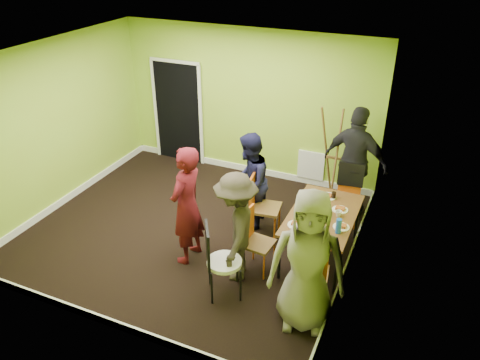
# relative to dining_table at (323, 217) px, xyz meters

# --- Properties ---
(ground) EXTENTS (5.00, 5.00, 0.00)m
(ground) POSITION_rel_dining_table_xyz_m (-2.05, -0.13, -0.70)
(ground) COLOR black
(ground) RESTS_ON ground
(room_walls) EXTENTS (5.04, 4.54, 2.82)m
(room_walls) POSITION_rel_dining_table_xyz_m (-2.07, -0.08, 0.29)
(room_walls) COLOR #9CC031
(room_walls) RESTS_ON ground
(dining_table) EXTENTS (0.90, 1.50, 0.75)m
(dining_table) POSITION_rel_dining_table_xyz_m (0.00, 0.00, 0.00)
(dining_table) COLOR black
(dining_table) RESTS_ON ground
(chair_left_far) EXTENTS (0.50, 0.49, 1.06)m
(chair_left_far) POSITION_rel_dining_table_xyz_m (-1.02, 0.20, -0.10)
(chair_left_far) COLOR orange
(chair_left_far) RESTS_ON ground
(chair_left_near) EXTENTS (0.43, 0.42, 0.94)m
(chair_left_near) POSITION_rel_dining_table_xyz_m (-0.80, -0.61, -0.17)
(chair_left_near) COLOR orange
(chair_left_near) RESTS_ON ground
(chair_back_end) EXTENTS (0.45, 0.52, 1.00)m
(chair_back_end) POSITION_rel_dining_table_xyz_m (0.13, 1.23, 0.01)
(chair_back_end) COLOR orange
(chair_back_end) RESTS_ON ground
(chair_front_end) EXTENTS (0.47, 0.47, 0.99)m
(chair_front_end) POSITION_rel_dining_table_xyz_m (0.15, -1.05, -0.14)
(chair_front_end) COLOR orange
(chair_front_end) RESTS_ON ground
(chair_bentwood) EXTENTS (0.57, 0.56, 1.06)m
(chair_bentwood) POSITION_rel_dining_table_xyz_m (-1.01, -1.29, -0.11)
(chair_bentwood) COLOR black
(chair_bentwood) RESTS_ON ground
(easel) EXTENTS (0.70, 0.66, 1.76)m
(easel) POSITION_rel_dining_table_xyz_m (-0.19, 1.68, 0.17)
(easel) COLOR brown
(easel) RESTS_ON ground
(plate_near_left) EXTENTS (0.24, 0.24, 0.01)m
(plate_near_left) POSITION_rel_dining_table_xyz_m (-0.32, 0.46, 0.06)
(plate_near_left) COLOR white
(plate_near_left) RESTS_ON dining_table
(plate_near_right) EXTENTS (0.25, 0.25, 0.01)m
(plate_near_right) POSITION_rel_dining_table_xyz_m (-0.25, -0.43, 0.06)
(plate_near_right) COLOR white
(plate_near_right) RESTS_ON dining_table
(plate_far_back) EXTENTS (0.26, 0.26, 0.01)m
(plate_far_back) POSITION_rel_dining_table_xyz_m (-0.06, 0.49, 0.06)
(plate_far_back) COLOR white
(plate_far_back) RESTS_ON dining_table
(plate_far_front) EXTENTS (0.26, 0.26, 0.01)m
(plate_far_front) POSITION_rel_dining_table_xyz_m (0.07, -0.59, 0.06)
(plate_far_front) COLOR white
(plate_far_front) RESTS_ON dining_table
(plate_wall_back) EXTENTS (0.23, 0.23, 0.01)m
(plate_wall_back) POSITION_rel_dining_table_xyz_m (0.20, 0.20, 0.06)
(plate_wall_back) COLOR white
(plate_wall_back) RESTS_ON dining_table
(plate_wall_front) EXTENTS (0.22, 0.22, 0.01)m
(plate_wall_front) POSITION_rel_dining_table_xyz_m (0.31, -0.23, 0.06)
(plate_wall_front) COLOR white
(plate_wall_front) RESTS_ON dining_table
(thermos) EXTENTS (0.07, 0.07, 0.22)m
(thermos) POSITION_rel_dining_table_xyz_m (-0.01, -0.01, 0.16)
(thermos) COLOR white
(thermos) RESTS_ON dining_table
(blue_bottle) EXTENTS (0.08, 0.08, 0.21)m
(blue_bottle) POSITION_rel_dining_table_xyz_m (0.30, -0.37, 0.16)
(blue_bottle) COLOR #184FB4
(blue_bottle) RESTS_ON dining_table
(orange_bottle) EXTENTS (0.03, 0.03, 0.07)m
(orange_bottle) POSITION_rel_dining_table_xyz_m (-0.13, 0.21, 0.09)
(orange_bottle) COLOR orange
(orange_bottle) RESTS_ON dining_table
(glass_mid) EXTENTS (0.06, 0.06, 0.09)m
(glass_mid) POSITION_rel_dining_table_xyz_m (-0.11, 0.15, 0.10)
(glass_mid) COLOR black
(glass_mid) RESTS_ON dining_table
(glass_back) EXTENTS (0.07, 0.07, 0.10)m
(glass_back) POSITION_rel_dining_table_xyz_m (0.03, 0.48, 0.11)
(glass_back) COLOR black
(glass_back) RESTS_ON dining_table
(glass_front) EXTENTS (0.07, 0.07, 0.10)m
(glass_front) POSITION_rel_dining_table_xyz_m (0.06, -0.49, 0.10)
(glass_front) COLOR black
(glass_front) RESTS_ON dining_table
(cup_a) EXTENTS (0.11, 0.11, 0.09)m
(cup_a) POSITION_rel_dining_table_xyz_m (-0.18, -0.21, 0.10)
(cup_a) COLOR white
(cup_a) RESTS_ON dining_table
(cup_b) EXTENTS (0.09, 0.09, 0.09)m
(cup_b) POSITION_rel_dining_table_xyz_m (0.21, 0.03, 0.10)
(cup_b) COLOR white
(cup_b) RESTS_ON dining_table
(person_standing) EXTENTS (0.45, 0.66, 1.78)m
(person_standing) POSITION_rel_dining_table_xyz_m (-1.75, -0.77, 0.19)
(person_standing) COLOR #4F0D14
(person_standing) RESTS_ON ground
(person_left_far) EXTENTS (0.71, 0.86, 1.60)m
(person_left_far) POSITION_rel_dining_table_xyz_m (-1.27, 0.35, 0.11)
(person_left_far) COLOR #161638
(person_left_far) RESTS_ON ground
(person_left_near) EXTENTS (0.87, 1.15, 1.58)m
(person_left_near) POSITION_rel_dining_table_xyz_m (-0.96, -0.85, 0.10)
(person_left_near) COLOR #312C21
(person_left_near) RESTS_ON ground
(person_back_end) EXTENTS (1.18, 0.72, 1.88)m
(person_back_end) POSITION_rel_dining_table_xyz_m (0.14, 1.43, 0.24)
(person_back_end) COLOR black
(person_back_end) RESTS_ON ground
(person_front_end) EXTENTS (1.01, 0.77, 1.84)m
(person_front_end) POSITION_rel_dining_table_xyz_m (0.16, -1.33, 0.23)
(person_front_end) COLOR gray
(person_front_end) RESTS_ON ground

